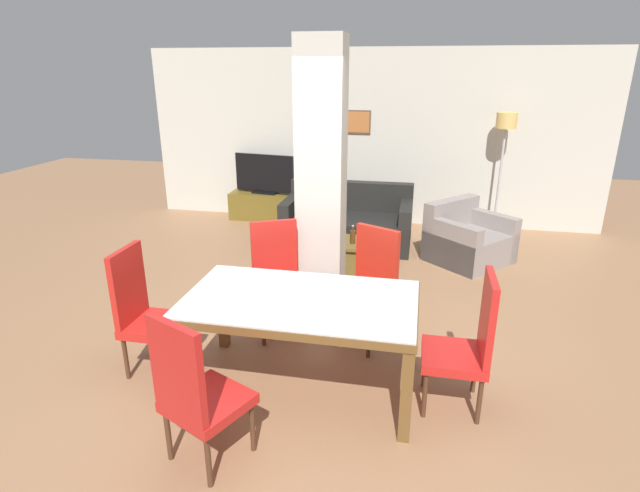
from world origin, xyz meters
TOP-DOWN VIEW (x-y plane):
  - ground_plane at (0.00, 0.00)m, footprint 18.00×18.00m
  - back_wall at (-0.00, 4.69)m, footprint 7.20×0.09m
  - divider_pillar at (-0.11, 1.37)m, footprint 0.45×0.39m
  - dining_table at (0.00, 0.00)m, footprint 1.77×1.02m
  - dining_chair_head_right at (1.25, 0.00)m, footprint 0.46×0.46m
  - dining_chair_head_left at (-1.32, 0.00)m, footprint 0.46×0.46m
  - dining_chair_far_left at (-0.44, 0.87)m, footprint 0.62×0.62m
  - dining_chair_far_right at (0.44, 0.86)m, footprint 0.62×0.62m
  - dining_chair_near_left at (-0.44, -0.94)m, footprint 0.61×0.61m
  - sofa at (-0.15, 3.48)m, footprint 1.79×0.94m
  - armchair at (1.49, 3.10)m, footprint 1.24×1.24m
  - coffee_table at (-0.11, 2.36)m, footprint 0.74×0.54m
  - bottle at (0.09, 2.28)m, footprint 0.07×0.07m
  - tv_stand at (-1.67, 4.41)m, footprint 1.18×0.40m
  - tv_screen at (-1.67, 4.41)m, footprint 1.03×0.26m
  - floor_lamp at (1.98, 4.34)m, footprint 0.29×0.29m

SIDE VIEW (x-z plane):
  - ground_plane at x=0.00m, z-range 0.00..0.00m
  - coffee_table at x=-0.11m, z-range 0.01..0.43m
  - tv_stand at x=-1.67m, z-range 0.00..0.44m
  - armchair at x=1.49m, z-range -0.11..0.66m
  - sofa at x=-0.15m, z-range -0.13..0.71m
  - bottle at x=0.09m, z-range 0.40..0.63m
  - dining_chair_head_right at x=1.25m, z-range 0.02..1.08m
  - dining_chair_head_left at x=-1.32m, z-range 0.02..1.08m
  - dining_chair_far_left at x=-0.44m, z-range 0.02..1.08m
  - dining_chair_far_right at x=0.44m, z-range 0.02..1.08m
  - dining_chair_near_left at x=-0.44m, z-range 0.02..1.08m
  - dining_table at x=0.00m, z-range 0.24..1.02m
  - tv_screen at x=-1.67m, z-range 0.44..1.08m
  - divider_pillar at x=-0.11m, z-range 0.00..2.70m
  - back_wall at x=0.00m, z-range 0.00..2.70m
  - floor_lamp at x=1.98m, z-range 0.61..2.41m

